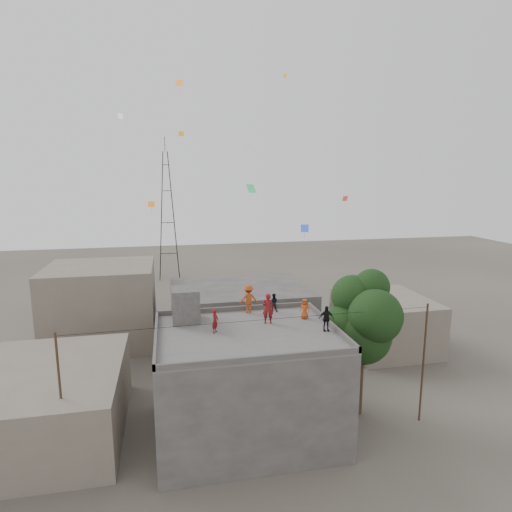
{
  "coord_description": "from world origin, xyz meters",
  "views": [
    {
      "loc": [
        -4.11,
        -22.23,
        14.66
      ],
      "look_at": [
        0.82,
        1.33,
        10.15
      ],
      "focal_mm": 30.0,
      "sensor_mm": 36.0,
      "label": 1
    }
  ],
  "objects_px": {
    "person_red_adult": "(268,308)",
    "person_dark_adult": "(326,319)",
    "stair_head_box": "(186,305)",
    "transmission_tower": "(168,216)",
    "tree": "(364,320)"
  },
  "relations": [
    {
      "from": "person_dark_adult",
      "to": "stair_head_box",
      "type": "bearing_deg",
      "value": 160.66
    },
    {
      "from": "person_red_adult",
      "to": "person_dark_adult",
      "type": "relative_size",
      "value": 1.25
    },
    {
      "from": "stair_head_box",
      "to": "person_dark_adult",
      "type": "xyz_separation_m",
      "value": [
        7.6,
        -3.31,
        -0.28
      ]
    },
    {
      "from": "stair_head_box",
      "to": "person_dark_adult",
      "type": "bearing_deg",
      "value": -23.53
    },
    {
      "from": "tree",
      "to": "transmission_tower",
      "type": "relative_size",
      "value": 0.45
    },
    {
      "from": "stair_head_box",
      "to": "tree",
      "type": "bearing_deg",
      "value": -10.74
    },
    {
      "from": "tree",
      "to": "transmission_tower",
      "type": "bearing_deg",
      "value": 106.09
    },
    {
      "from": "stair_head_box",
      "to": "transmission_tower",
      "type": "bearing_deg",
      "value": 91.23
    },
    {
      "from": "stair_head_box",
      "to": "transmission_tower",
      "type": "distance_m",
      "value": 37.46
    },
    {
      "from": "transmission_tower",
      "to": "person_red_adult",
      "type": "bearing_deg",
      "value": -81.93
    },
    {
      "from": "person_red_adult",
      "to": "person_dark_adult",
      "type": "height_order",
      "value": "person_red_adult"
    },
    {
      "from": "person_dark_adult",
      "to": "tree",
      "type": "bearing_deg",
      "value": 27.93
    },
    {
      "from": "stair_head_box",
      "to": "tree",
      "type": "height_order",
      "value": "tree"
    },
    {
      "from": "transmission_tower",
      "to": "person_dark_adult",
      "type": "bearing_deg",
      "value": -78.34
    },
    {
      "from": "stair_head_box",
      "to": "transmission_tower",
      "type": "relative_size",
      "value": 0.1
    }
  ]
}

